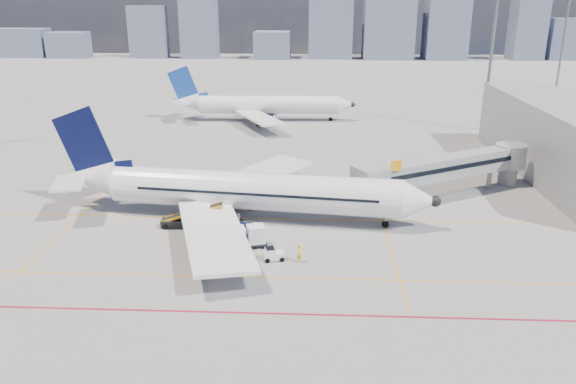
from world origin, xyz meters
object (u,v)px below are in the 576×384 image
Objects in this scene: belt_loader at (185,221)px; baggage_tug at (273,254)px; second_aircraft at (261,105)px; ramp_worker at (300,253)px; main_aircraft at (237,191)px; cargo_dolly at (246,236)px.

baggage_tug is at bearing -39.81° from belt_loader.
baggage_tug is 12.66m from belt_loader.
second_aircraft is 65.27m from ramp_worker.
main_aircraft is 53.63m from second_aircraft.
ramp_worker is (5.35, -3.15, -0.28)m from cargo_dolly.
cargo_dolly is 2.36× the size of ramp_worker.
second_aircraft reaches higher than ramp_worker.
main_aircraft is 11.92m from baggage_tug.
cargo_dolly is at bearing 77.41° from ramp_worker.
cargo_dolly is (1.87, -7.78, -2.04)m from main_aircraft.
belt_loader is at bearing -144.32° from main_aircraft.
main_aircraft reaches higher than second_aircraft.
belt_loader is at bearing -95.14° from second_aircraft.
main_aircraft is at bearing -89.61° from second_aircraft.
cargo_dolly is at bearing -36.20° from belt_loader.
second_aircraft is at bearing 81.97° from baggage_tug.
main_aircraft is at bearing 99.38° from baggage_tug.
second_aircraft is 20.84× the size of ramp_worker.
baggage_tug is (7.12, -64.23, -2.60)m from second_aircraft.
main_aircraft is 8.26m from cargo_dolly.
second_aircraft is 61.54m from cargo_dolly.
belt_loader reaches higher than cargo_dolly.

